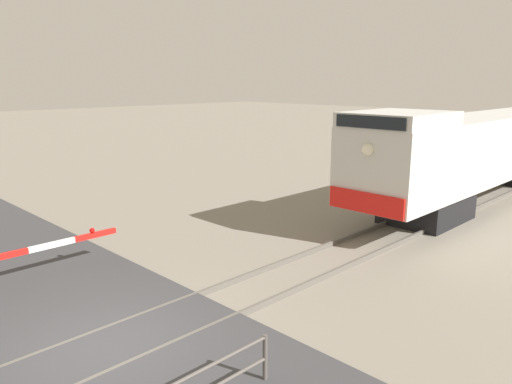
# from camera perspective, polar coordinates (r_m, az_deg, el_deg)

# --- Properties ---
(ground_plane) EXTENTS (160.00, 160.00, 0.00)m
(ground_plane) POSITION_cam_1_polar(r_m,az_deg,el_deg) (10.08, -17.09, -17.59)
(ground_plane) COLOR gray
(rail_track_left) EXTENTS (0.08, 80.00, 0.15)m
(rail_track_left) POSITION_cam_1_polar(r_m,az_deg,el_deg) (10.62, -19.02, -15.63)
(rail_track_left) COLOR #59544C
(rail_track_left) RESTS_ON ground_plane
(rail_track_right) EXTENTS (0.08, 80.00, 0.15)m
(rail_track_right) POSITION_cam_1_polar(r_m,az_deg,el_deg) (9.49, -14.96, -18.97)
(rail_track_right) COLOR #59544C
(rail_track_right) RESTS_ON ground_plane
(road_surface) EXTENTS (36.00, 5.48, 0.14)m
(road_surface) POSITION_cam_1_polar(r_m,az_deg,el_deg) (10.05, -17.12, -17.23)
(road_surface) COLOR #38383A
(road_surface) RESTS_ON ground_plane
(locomotive) EXTENTS (2.73, 18.39, 4.05)m
(locomotive) POSITION_cam_1_polar(r_m,az_deg,el_deg) (23.00, 24.77, 4.56)
(locomotive) COLOR black
(locomotive) RESTS_ON ground_plane
(guard_railing) EXTENTS (0.08, 2.36, 0.95)m
(guard_railing) POSITION_cam_1_polar(r_m,az_deg,el_deg) (7.87, -5.13, -21.21)
(guard_railing) COLOR #4C4742
(guard_railing) RESTS_ON ground_plane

